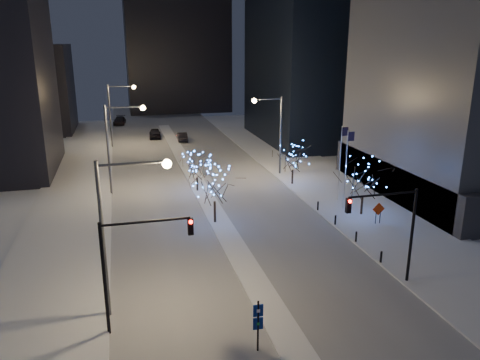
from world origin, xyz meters
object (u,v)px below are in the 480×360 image
object	(u,v)px
car_near	(155,134)
holiday_tree_median_far	(197,166)
holiday_tree_plaza_near	(364,178)
traffic_signal_west	(131,257)
traffic_signal_east	(393,222)
wayfinding_sign	(258,321)
street_lamp_w_far	(116,107)
car_mid	(182,137)
street_lamp_east	(274,125)
street_lamp_w_near	(120,217)
car_far	(120,121)
holiday_tree_plaza_far	(293,158)
holiday_tree_median_near	(214,186)
street_lamp_w_mid	(117,137)
construction_sign	(378,211)

from	to	relation	value
car_near	holiday_tree_median_far	distance (m)	32.42
holiday_tree_plaza_near	traffic_signal_west	bearing A→B (deg)	-148.12
traffic_signal_east	wayfinding_sign	xyz separation A→B (m)	(-10.94, -4.74, -2.85)
street_lamp_w_far	traffic_signal_west	world-z (taller)	street_lamp_w_far
car_mid	street_lamp_east	bearing A→B (deg)	112.60
street_lamp_w_near	car_far	size ratio (longest dim) A/B	1.85
street_lamp_w_far	car_mid	size ratio (longest dim) A/B	2.16
street_lamp_w_far	holiday_tree_plaza_far	size ratio (longest dim) A/B	2.03
traffic_signal_east	holiday_tree_median_far	distance (m)	26.29
street_lamp_w_near	holiday_tree_median_near	xyz separation A→B (m)	(8.44, 13.43, -2.77)
car_mid	holiday_tree_median_near	bearing A→B (deg)	90.10
street_lamp_w_mid	traffic_signal_east	bearing A→B (deg)	-55.49
car_near	car_mid	bearing A→B (deg)	-36.54
street_lamp_east	construction_sign	bearing A→B (deg)	-77.72
street_lamp_east	car_far	bearing A→B (deg)	112.97
car_near	holiday_tree_plaza_near	world-z (taller)	holiday_tree_plaza_near
traffic_signal_west	traffic_signal_east	world-z (taller)	same
construction_sign	traffic_signal_west	bearing A→B (deg)	-152.88
street_lamp_east	holiday_tree_median_far	bearing A→B (deg)	-156.81
car_mid	holiday_tree_median_far	xyz separation A→B (m)	(-2.15, -28.60, 2.28)
holiday_tree_median_near	construction_sign	distance (m)	15.42
car_mid	holiday_tree_plaza_near	bearing A→B (deg)	110.24
traffic_signal_west	holiday_tree_plaza_far	distance (m)	31.89
street_lamp_east	holiday_tree_plaza_near	size ratio (longest dim) A/B	1.72
holiday_tree_median_near	holiday_tree_plaza_far	world-z (taller)	holiday_tree_median_near
street_lamp_w_near	car_mid	xyz separation A→B (m)	(10.58, 52.06, -5.74)
street_lamp_east	car_near	xyz separation A→B (m)	(-12.77, 27.74, -5.62)
car_mid	holiday_tree_plaza_far	distance (m)	30.36
car_near	construction_sign	xyz separation A→B (m)	(16.84, -46.47, 0.55)
car_near	holiday_tree_median_far	size ratio (longest dim) A/B	1.07
street_lamp_w_near	holiday_tree_median_far	xyz separation A→B (m)	(8.44, 23.47, -3.46)
street_lamp_w_near	holiday_tree_plaza_far	distance (m)	30.78
street_lamp_east	holiday_tree_median_far	size ratio (longest dim) A/B	2.21
holiday_tree_median_far	wayfinding_sign	world-z (taller)	holiday_tree_median_far
car_mid	construction_sign	distance (m)	44.59
street_lamp_w_far	holiday_tree_median_far	xyz separation A→B (m)	(8.44, -26.53, -3.46)
car_far	car_mid	bearing A→B (deg)	-56.19
traffic_signal_west	holiday_tree_plaza_near	size ratio (longest dim) A/B	1.20
holiday_tree_plaza_near	wayfinding_sign	xyz separation A→B (m)	(-15.90, -17.63, -1.91)
car_near	holiday_tree_plaza_far	world-z (taller)	holiday_tree_plaza_far
car_far	holiday_tree_median_near	xyz separation A→B (m)	(8.09, -58.61, 2.95)
holiday_tree_plaza_far	street_lamp_east	bearing A→B (deg)	100.33
car_near	car_mid	distance (m)	5.68
holiday_tree_plaza_near	construction_sign	size ratio (longest dim) A/B	2.85
traffic_signal_east	holiday_tree_median_near	bearing A→B (deg)	123.18
street_lamp_w_far	traffic_signal_west	bearing A→B (deg)	-89.45
holiday_tree_median_near	wayfinding_sign	distance (m)	19.32
holiday_tree_plaza_near	holiday_tree_plaza_far	size ratio (longest dim) A/B	1.18
holiday_tree_median_far	construction_sign	world-z (taller)	holiday_tree_median_far
street_lamp_east	car_mid	xyz separation A→B (m)	(-8.44, 24.06, -5.69)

